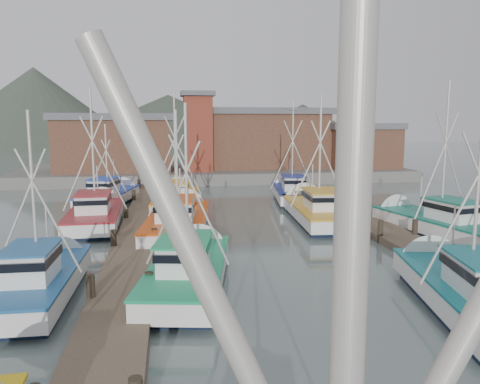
{
  "coord_description": "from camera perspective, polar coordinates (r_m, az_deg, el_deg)",
  "views": [
    {
      "loc": [
        -5.22,
        -18.2,
        6.41
      ],
      "look_at": [
        -1.32,
        7.28,
        2.6
      ],
      "focal_mm": 35.0,
      "sensor_mm": 36.0,
      "label": 1
    }
  ],
  "objects": [
    {
      "name": "ground",
      "position": [
        19.99,
        7.02,
        -10.36
      ],
      "size": [
        260.0,
        260.0,
        0.0
      ],
      "primitive_type": "plane",
      "color": "#546460",
      "rests_on": "ground"
    },
    {
      "name": "dock_left",
      "position": [
        23.16,
        -12.9,
        -7.33
      ],
      "size": [
        2.3,
        46.0,
        1.5
      ],
      "color": "#4E3F30",
      "rests_on": "ground"
    },
    {
      "name": "dock_right",
      "position": [
        26.13,
        19.58,
        -5.81
      ],
      "size": [
        2.3,
        46.0,
        1.5
      ],
      "color": "#4E3F30",
      "rests_on": "ground"
    },
    {
      "name": "quay",
      "position": [
        55.75,
        -3.29,
        2.42
      ],
      "size": [
        44.0,
        16.0,
        1.2
      ],
      "primitive_type": "cube",
      "color": "slate",
      "rests_on": "ground"
    },
    {
      "name": "shed_left",
      "position": [
        53.55,
        -14.98,
        5.91
      ],
      "size": [
        12.72,
        8.48,
        6.2
      ],
      "color": "brown",
      "rests_on": "quay"
    },
    {
      "name": "shed_center",
      "position": [
        56.35,
        2.8,
        6.65
      ],
      "size": [
        14.84,
        9.54,
        6.9
      ],
      "color": "brown",
      "rests_on": "quay"
    },
    {
      "name": "shed_right",
      "position": [
        56.79,
        14.41,
        5.55
      ],
      "size": [
        8.48,
        6.36,
        5.2
      ],
      "color": "brown",
      "rests_on": "quay"
    },
    {
      "name": "lookout_tower",
      "position": [
        51.31,
        -5.15,
        7.42
      ],
      "size": [
        3.6,
        3.6,
        8.5
      ],
      "color": "maroon",
      "rests_on": "quay"
    },
    {
      "name": "distant_hills",
      "position": [
        141.13,
        -11.81,
        5.64
      ],
      "size": [
        175.0,
        140.0,
        42.0
      ],
      "color": "#434E41",
      "rests_on": "ground"
    },
    {
      "name": "boat_4",
      "position": [
        18.97,
        -6.09,
        -9.23
      ],
      "size": [
        4.16,
        9.1,
        7.87
      ],
      "rotation": [
        0.0,
        0.0,
        -0.18
      ],
      "color": "black",
      "rests_on": "ground"
    },
    {
      "name": "boat_5",
      "position": [
        18.41,
        25.36,
        -10.57
      ],
      "size": [
        4.36,
        9.22,
        8.35
      ],
      "rotation": [
        0.0,
        0.0,
        -0.2
      ],
      "color": "black",
      "rests_on": "ground"
    },
    {
      "name": "boat_6",
      "position": [
        19.09,
        -22.83,
        -9.75
      ],
      "size": [
        3.06,
        7.84,
        7.43
      ],
      "rotation": [
        0.0,
        0.0,
        -0.01
      ],
      "color": "black",
      "rests_on": "ground"
    },
    {
      "name": "boat_8",
      "position": [
        28.25,
        -7.45,
        -3.37
      ],
      "size": [
        4.35,
        10.68,
        8.13
      ],
      "rotation": [
        0.0,
        0.0,
        -0.11
      ],
      "color": "black",
      "rests_on": "ground"
    },
    {
      "name": "boat_9",
      "position": [
        31.54,
        9.21,
        -2.16
      ],
      "size": [
        3.93,
        10.4,
        9.13
      ],
      "rotation": [
        0.0,
        0.0,
        -0.07
      ],
      "color": "black",
      "rests_on": "ground"
    },
    {
      "name": "boat_10",
      "position": [
        31.27,
        -17.04,
        -2.51
      ],
      "size": [
        3.89,
        9.7,
        9.37
      ],
      "rotation": [
        0.0,
        0.0,
        0.04
      ],
      "color": "black",
      "rests_on": "ground"
    },
    {
      "name": "boat_11",
      "position": [
        29.44,
        22.3,
        -3.44
      ],
      "size": [
        4.55,
        9.43,
        9.51
      ],
      "rotation": [
        0.0,
        0.0,
        0.2
      ],
      "color": "black",
      "rests_on": "ground"
    },
    {
      "name": "boat_12",
      "position": [
        35.82,
        -7.74,
        -0.87
      ],
      "size": [
        3.86,
        10.01,
        9.49
      ],
      "rotation": [
        0.0,
        0.0,
        -0.07
      ],
      "color": "black",
      "rests_on": "ground"
    },
    {
      "name": "boat_13",
      "position": [
        39.14,
        6.23,
        -0.05
      ],
      "size": [
        3.78,
        8.83,
        8.95
      ],
      "rotation": [
        0.0,
        0.0,
        -0.14
      ],
      "color": "black",
      "rests_on": "ground"
    },
    {
      "name": "boat_14",
      "position": [
        38.51,
        -15.47,
        -0.46
      ],
      "size": [
        4.38,
        9.15,
        7.06
      ],
      "rotation": [
        0.0,
        0.0,
        -0.2
      ],
      "color": "black",
      "rests_on": "ground"
    },
    {
      "name": "gull_far",
      "position": [
        24.86,
        6.83,
        9.89
      ],
      "size": [
        1.55,
        0.63,
        0.24
      ],
      "rotation": [
        0.0,
        0.0,
        -0.11
      ],
      "color": "gray",
      "rests_on": "ground"
    }
  ]
}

